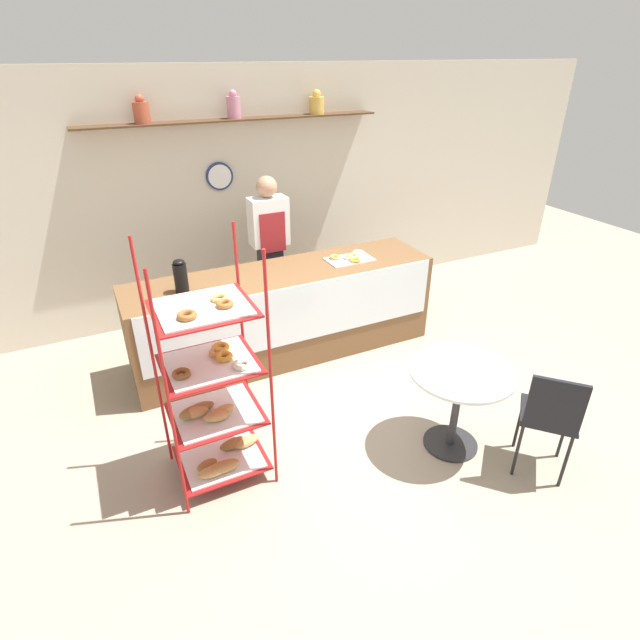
{
  "coord_description": "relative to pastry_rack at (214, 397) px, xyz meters",
  "views": [
    {
      "loc": [
        -1.64,
        -2.91,
        2.81
      ],
      "look_at": [
        0.0,
        0.44,
        0.78
      ],
      "focal_mm": 28.0,
      "sensor_mm": 36.0,
      "label": 1
    }
  ],
  "objects": [
    {
      "name": "ground_plane",
      "position": [
        1.08,
        0.09,
        -0.69
      ],
      "size": [
        14.0,
        14.0,
        0.0
      ],
      "primitive_type": "plane",
      "color": "gray"
    },
    {
      "name": "back_wall",
      "position": [
        1.08,
        2.65,
        0.68
      ],
      "size": [
        10.0,
        0.3,
        2.7
      ],
      "color": "beige",
      "rests_on": "ground_plane"
    },
    {
      "name": "display_counter",
      "position": [
        1.08,
        1.35,
        -0.23
      ],
      "size": [
        3.04,
        0.74,
        0.92
      ],
      "color": "brown",
      "rests_on": "ground_plane"
    },
    {
      "name": "pastry_rack",
      "position": [
        0.0,
        0.0,
        0.0
      ],
      "size": [
        0.67,
        0.6,
        1.81
      ],
      "color": "#A51919",
      "rests_on": "ground_plane"
    },
    {
      "name": "person_worker",
      "position": [
        1.17,
        1.94,
        0.25
      ],
      "size": [
        0.39,
        0.23,
        1.71
      ],
      "color": "#282833",
      "rests_on": "ground_plane"
    },
    {
      "name": "cafe_table",
      "position": [
        1.74,
        -0.52,
        -0.14
      ],
      "size": [
        0.78,
        0.78,
        0.72
      ],
      "color": "#262628",
      "rests_on": "ground_plane"
    },
    {
      "name": "cafe_chair",
      "position": [
        2.11,
        -1.05,
        -0.13
      ],
      "size": [
        0.54,
        0.54,
        0.9
      ],
      "rotation": [
        0.0,
        0.0,
        8.6
      ],
      "color": "black",
      "rests_on": "ground_plane"
    },
    {
      "name": "coffee_carafe",
      "position": [
        0.11,
        1.31,
        0.38
      ],
      "size": [
        0.12,
        0.12,
        0.31
      ],
      "color": "black",
      "rests_on": "display_counter"
    },
    {
      "name": "donut_tray_counter",
      "position": [
        1.82,
        1.34,
        0.25
      ],
      "size": [
        0.47,
        0.29,
        0.05
      ],
      "color": "silver",
      "rests_on": "display_counter"
    }
  ]
}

